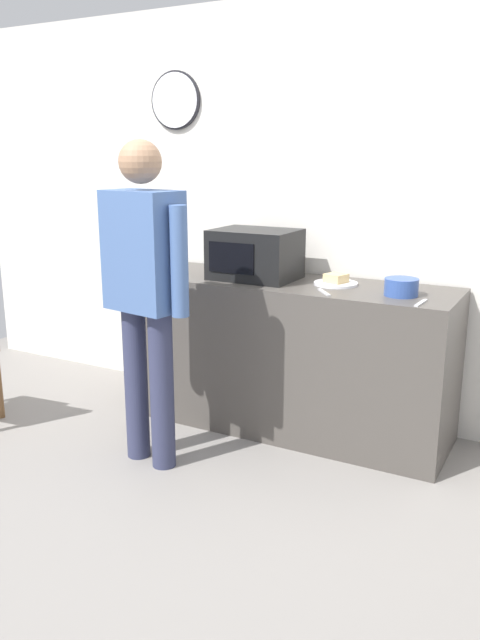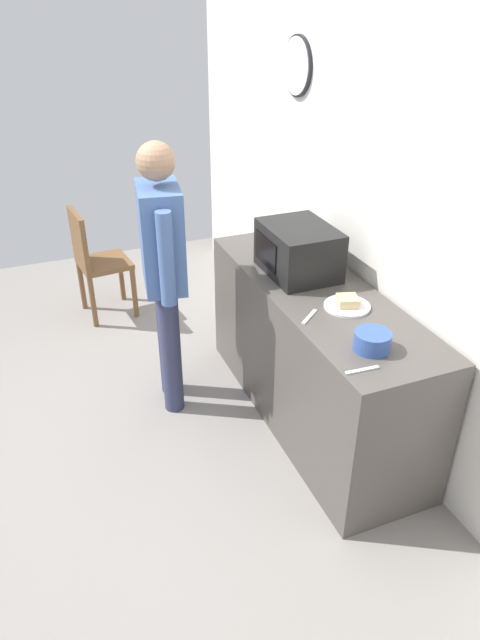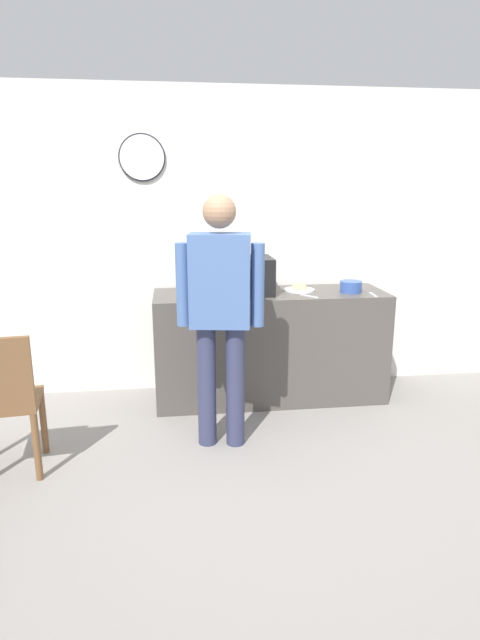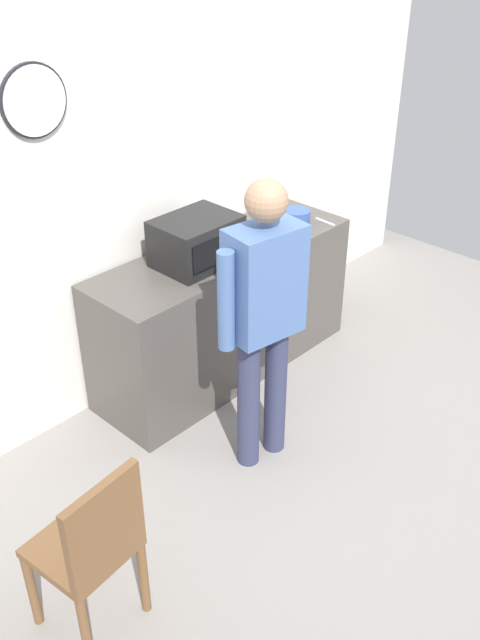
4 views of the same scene
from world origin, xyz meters
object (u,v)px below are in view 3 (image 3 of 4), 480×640
fork_utensil (309,296)px  person_standing (220,304)px  salad_bowl (351,287)px  spoon_utensil (373,295)px  wooden_chair (4,399)px  microwave (241,276)px  sandwich_plate (299,289)px

fork_utensil → person_standing: size_ratio=0.10×
salad_bowl → spoon_utensil: bearing=-44.7°
person_standing → wooden_chair: 1.48m
microwave → person_standing: size_ratio=0.29×
fork_utensil → wooden_chair: size_ratio=0.18×
wooden_chair → sandwich_plate: bearing=27.2°
sandwich_plate → spoon_utensil: sandwich_plate is taller
salad_bowl → fork_utensil: 0.41m
spoon_utensil → salad_bowl: bearing=135.3°
microwave → wooden_chair: microwave is taller
fork_utensil → person_standing: bearing=-142.5°
microwave → wooden_chair: (-1.62, -1.03, -0.56)m
microwave → spoon_utensil: size_ratio=2.94×
sandwich_plate → fork_utensil: sandwich_plate is taller
microwave → fork_utensil: 0.58m
sandwich_plate → fork_utensil: size_ratio=1.51×
person_standing → spoon_utensil: bearing=24.3°
microwave → salad_bowl: 0.92m
microwave → sandwich_plate: size_ratio=1.95×
microwave → person_standing: person_standing is taller
microwave → fork_utensil: bearing=-19.9°
salad_bowl → wooden_chair: (-2.53, -0.98, -0.45)m
microwave → fork_utensil: size_ratio=2.94×
spoon_utensil → fork_utensil: bearing=179.6°
sandwich_plate → wooden_chair: sandwich_plate is taller
salad_bowl → person_standing: person_standing is taller
sandwich_plate → salad_bowl: bearing=-14.9°
microwave → person_standing: bearing=-107.5°
sandwich_plate → fork_utensil: bearing=-84.8°
microwave → sandwich_plate: (0.50, 0.05, -0.13)m
salad_bowl → spoon_utensil: salad_bowl is taller
salad_bowl → person_standing: size_ratio=0.10×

